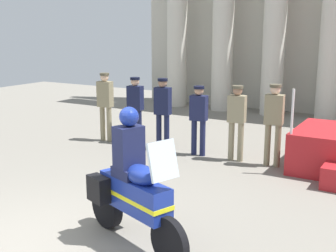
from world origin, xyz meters
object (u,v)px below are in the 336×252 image
(officer_in_row_3, at_px, (199,115))
(officer_in_row_4, at_px, (237,117))
(officer_in_row_5, at_px, (274,118))
(officer_in_row_0, at_px, (105,101))
(officer_in_row_1, at_px, (135,105))
(motorcycle_with_rider, at_px, (132,188))
(officer_in_row_2, at_px, (163,108))

(officer_in_row_3, relative_size, officer_in_row_4, 0.96)
(officer_in_row_3, xyz_separation_m, officer_in_row_5, (1.74, 0.05, 0.09))
(officer_in_row_0, relative_size, officer_in_row_4, 1.06)
(officer_in_row_4, relative_size, officer_in_row_5, 0.96)
(officer_in_row_0, height_order, officer_in_row_1, officer_in_row_0)
(officer_in_row_3, bearing_deg, officer_in_row_0, -4.97)
(officer_in_row_0, relative_size, officer_in_row_3, 1.10)
(officer_in_row_0, distance_m, officer_in_row_1, 0.85)
(motorcycle_with_rider, bearing_deg, officer_in_row_0, 151.86)
(officer_in_row_3, distance_m, officer_in_row_5, 1.74)
(officer_in_row_3, distance_m, motorcycle_with_rider, 4.46)
(officer_in_row_0, bearing_deg, officer_in_row_4, 175.55)
(officer_in_row_2, distance_m, officer_in_row_4, 1.88)
(officer_in_row_1, distance_m, motorcycle_with_rider, 5.37)
(officer_in_row_1, xyz_separation_m, officer_in_row_5, (3.59, -0.10, 0.04))
(officer_in_row_4, relative_size, motorcycle_with_rider, 0.84)
(officer_in_row_0, height_order, officer_in_row_4, officer_in_row_0)
(officer_in_row_1, xyz_separation_m, officer_in_row_4, (2.76, -0.11, -0.01))
(officer_in_row_4, bearing_deg, officer_in_row_1, -7.33)
(officer_in_row_1, bearing_deg, officer_in_row_3, 170.51)
(officer_in_row_0, height_order, motorcycle_with_rider, motorcycle_with_rider)
(officer_in_row_5, distance_m, motorcycle_with_rider, 4.41)
(officer_in_row_5, bearing_deg, motorcycle_with_rider, 77.06)
(officer_in_row_2, relative_size, officer_in_row_5, 0.99)
(officer_in_row_1, bearing_deg, officer_in_row_0, 4.92)
(officer_in_row_1, xyz_separation_m, officer_in_row_3, (1.85, -0.14, -0.05))
(officer_in_row_1, relative_size, officer_in_row_4, 1.01)
(motorcycle_with_rider, bearing_deg, officer_in_row_3, 125.02)
(officer_in_row_2, xyz_separation_m, motorcycle_with_rider, (2.11, -4.33, -0.23))
(officer_in_row_1, distance_m, officer_in_row_5, 3.59)
(officer_in_row_1, distance_m, officer_in_row_4, 2.76)
(officer_in_row_1, bearing_deg, motorcycle_with_rider, 118.71)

